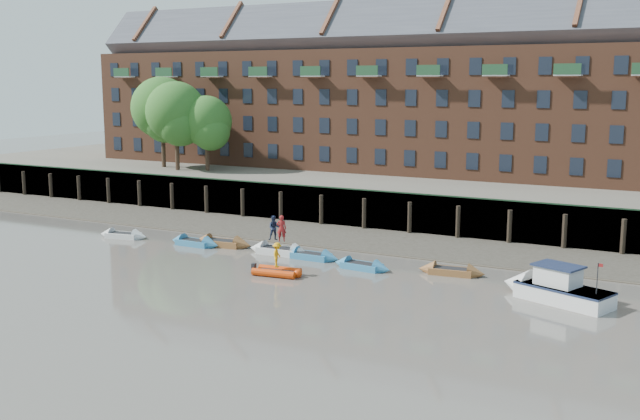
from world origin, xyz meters
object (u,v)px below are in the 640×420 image
Objects in this scene: person_rib_crew at (277,255)px; person_rower_b at (274,228)px; rowboat_2 at (223,243)px; rowboat_0 at (123,235)px; person_rower_a at (282,228)px; rib_tender at (279,272)px; rowboat_1 at (195,243)px; motor_launch at (547,287)px; rowboat_3 at (279,251)px; rowboat_4 at (311,256)px; rowboat_5 at (362,266)px; rowboat_6 at (451,271)px.

person_rower_b is at bearing 17.96° from person_rib_crew.
rowboat_0 is at bearing -177.87° from rowboat_2.
person_rower_a is (13.83, 0.99, 1.66)m from rowboat_0.
rowboat_1 is at bearing 149.28° from rib_tender.
person_rib_crew reaches higher than motor_launch.
person_rower_a is at bearing 23.64° from rowboat_3.
rib_tender is at bearing -60.55° from rowboat_3.
rowboat_0 is 13.69m from rowboat_3.
rowboat_1 is 0.90× the size of rowboat_3.
motor_launch reaches higher than rib_tender.
rowboat_0 is at bearing 150.86° from person_rower_b.
rowboat_0 is at bearing -175.13° from rowboat_1.
person_rib_crew is (-16.15, -2.56, 0.63)m from motor_launch.
rib_tender is 0.47× the size of motor_launch.
rowboat_2 is at bearing 175.97° from rowboat_3.
rowboat_4 is (7.75, -0.48, -0.02)m from rowboat_2.
motor_launch reaches higher than rowboat_0.
person_rower_a is (-6.81, 1.25, 1.66)m from rowboat_5.
rowboat_1 is 2.31× the size of person_rower_a.
rowboat_4 is at bearing 12.80° from motor_launch.
rib_tender is (3.01, -5.09, -0.01)m from rowboat_3.
person_rower_a is at bearing 174.46° from rowboat_6.
rowboat_4 is (2.71, -0.23, -0.03)m from rowboat_3.
person_rower_b is 6.23m from person_rib_crew.
person_rib_crew reaches higher than rowboat_2.
person_rower_a is at bearing 174.76° from rowboat_5.
rowboat_6 is 6.97m from motor_launch.
rowboat_2 reaches higher than rowboat_4.
rowboat_0 is 2.39× the size of person_rower_b.
person_rower_b is at bearing 173.42° from rowboat_4.
person_rower_b is (4.55, -0.07, 1.58)m from rowboat_2.
motor_launch is 19.73m from person_rower_b.
rowboat_5 is 5.58m from rib_tender.
person_rib_crew is (2.88, -5.03, 1.06)m from rowboat_3.
rowboat_3 reaches higher than rowboat_0.
rib_tender is at bearing -23.97° from rowboat_0.
person_rower_b is at bearing 117.40° from rib_tender.
person_rib_crew is (2.71, -5.11, -0.57)m from person_rower_a.
person_rib_crew is at bearing -87.25° from rowboat_4.
person_rower_a reaches higher than motor_launch.
rowboat_4 is 4.38m from rowboat_5.
rowboat_1 is at bearing -6.34° from rowboat_0.
person_rower_a is 0.67m from person_rower_b.
rowboat_6 is 13.19m from person_rower_b.
rib_tender is at bearing -23.24° from rowboat_1.
rowboat_1 is 26.15m from motor_launch.
person_rib_crew reaches higher than rowboat_3.
rowboat_2 is 1.13× the size of rowboat_4.
rowboat_2 is 1.14× the size of rowboat_5.
person_rib_crew reaches higher than rib_tender.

